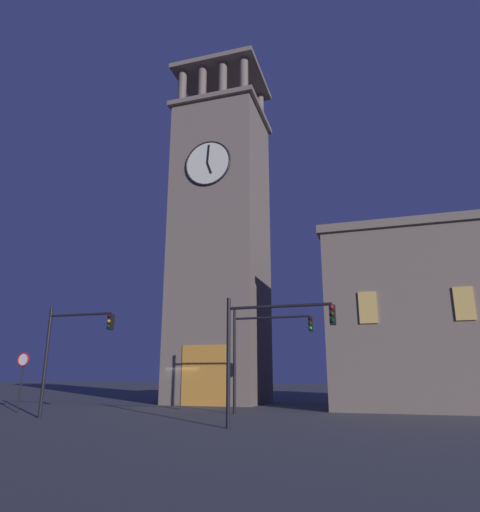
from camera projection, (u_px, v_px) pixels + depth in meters
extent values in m
plane|color=#4C4C51|center=(187.00, 405.00, 30.67)|extent=(200.00, 200.00, 0.00)
cube|color=#75665B|center=(221.00, 250.00, 35.37)|extent=(6.64, 6.34, 23.41)
cube|color=#75665B|center=(222.00, 118.00, 38.49)|extent=(7.24, 6.94, 0.40)
cylinder|color=#75665B|center=(244.00, 76.00, 35.82)|extent=(0.70, 0.70, 3.22)
cylinder|color=#75665B|center=(223.00, 80.00, 36.34)|extent=(0.70, 0.70, 3.22)
cylinder|color=#75665B|center=(202.00, 84.00, 36.85)|extent=(0.70, 0.70, 3.22)
cylinder|color=#75665B|center=(182.00, 88.00, 37.37)|extent=(0.70, 0.70, 3.22)
cylinder|color=#75665B|center=(260.00, 111.00, 40.57)|extent=(0.70, 0.70, 3.22)
cylinder|color=#75665B|center=(241.00, 114.00, 41.08)|extent=(0.70, 0.70, 3.22)
cylinder|color=#75665B|center=(223.00, 118.00, 41.60)|extent=(0.70, 0.70, 3.22)
cylinder|color=#75665B|center=(205.00, 121.00, 42.11)|extent=(0.70, 0.70, 3.22)
cube|color=#75665B|center=(223.00, 83.00, 39.44)|extent=(7.24, 6.94, 0.40)
cylinder|color=black|center=(223.00, 66.00, 39.89)|extent=(0.12, 0.12, 3.00)
cylinder|color=silver|center=(208.00, 163.00, 33.97)|extent=(3.57, 0.12, 3.57)
torus|color=black|center=(208.00, 163.00, 33.95)|extent=(3.73, 0.16, 3.73)
cube|color=black|center=(209.00, 168.00, 33.71)|extent=(0.45, 0.06, 0.96)
cube|color=black|center=(208.00, 154.00, 34.06)|extent=(0.23, 0.06, 1.52)
cube|color=orange|center=(204.00, 375.00, 29.95)|extent=(3.20, 0.24, 4.00)
cube|color=#E0B259|center=(464.00, 303.00, 23.58)|extent=(1.00, 0.12, 1.80)
cube|color=#E0B259|center=(368.00, 307.00, 24.99)|extent=(1.00, 0.12, 1.80)
cylinder|color=black|center=(46.00, 361.00, 21.76)|extent=(0.16, 0.16, 5.28)
cylinder|color=black|center=(80.00, 315.00, 21.84)|extent=(3.52, 0.12, 0.12)
cube|color=black|center=(111.00, 322.00, 21.23)|extent=(0.22, 0.30, 0.75)
sphere|color=#360505|center=(109.00, 316.00, 21.14)|extent=(0.16, 0.16, 0.16)
sphere|color=orange|center=(109.00, 321.00, 21.07)|extent=(0.16, 0.16, 0.16)
sphere|color=#063316|center=(108.00, 326.00, 21.01)|extent=(0.16, 0.16, 0.16)
cylinder|color=black|center=(235.00, 359.00, 24.13)|extent=(0.16, 0.16, 5.62)
cylinder|color=black|center=(272.00, 317.00, 24.10)|extent=(4.23, 0.12, 0.12)
cube|color=black|center=(311.00, 324.00, 23.39)|extent=(0.22, 0.30, 0.75)
sphere|color=#360505|center=(310.00, 318.00, 23.30)|extent=(0.16, 0.16, 0.16)
sphere|color=#392705|center=(310.00, 323.00, 23.23)|extent=(0.16, 0.16, 0.16)
sphere|color=#18C154|center=(310.00, 328.00, 23.17)|extent=(0.16, 0.16, 0.16)
cylinder|color=black|center=(228.00, 361.00, 17.54)|extent=(0.16, 0.16, 5.03)
cylinder|color=black|center=(279.00, 306.00, 17.49)|extent=(4.17, 0.12, 0.12)
cube|color=black|center=(333.00, 315.00, 16.79)|extent=(0.22, 0.30, 0.75)
sphere|color=red|center=(332.00, 307.00, 16.69)|extent=(0.16, 0.16, 0.16)
sphere|color=#392705|center=(332.00, 314.00, 16.63)|extent=(0.16, 0.16, 0.16)
sphere|color=#063316|center=(332.00, 320.00, 16.56)|extent=(0.16, 0.16, 0.16)
cylinder|color=black|center=(21.00, 385.00, 24.36)|extent=(0.08, 0.08, 2.93)
cylinder|color=white|center=(24.00, 359.00, 24.68)|extent=(0.70, 0.04, 0.70)
torus|color=red|center=(23.00, 359.00, 24.66)|extent=(0.78, 0.08, 0.78)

